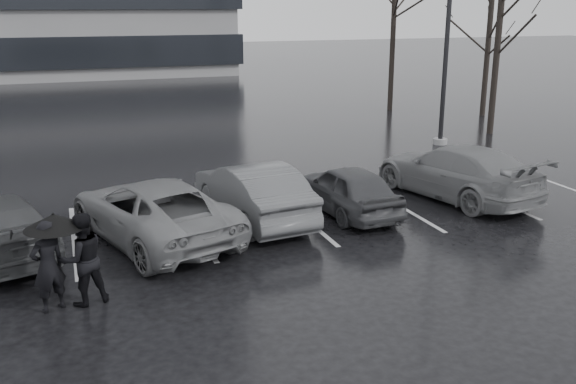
{
  "coord_description": "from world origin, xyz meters",
  "views": [
    {
      "loc": [
        -4.98,
        -12.34,
        5.25
      ],
      "look_at": [
        -0.26,
        1.0,
        1.1
      ],
      "focal_mm": 40.0,
      "sensor_mm": 36.0,
      "label": 1
    }
  ],
  "objects_px": {
    "pedestrian_right": "(83,259)",
    "tree_east": "(498,36)",
    "car_west_b": "(153,210)",
    "lamp_post": "(448,22)",
    "car_main": "(347,189)",
    "car_west_a": "(253,192)",
    "pedestrian_left": "(48,266)",
    "tree_ne": "(488,42)",
    "car_east": "(456,171)",
    "tree_north": "(393,25)"
  },
  "relations": [
    {
      "from": "car_west_a",
      "to": "tree_north",
      "type": "distance_m",
      "value": 18.97
    },
    {
      "from": "car_east",
      "to": "tree_ne",
      "type": "distance_m",
      "value": 15.01
    },
    {
      "from": "car_west_b",
      "to": "pedestrian_left",
      "type": "distance_m",
      "value": 3.75
    },
    {
      "from": "pedestrian_left",
      "to": "tree_north",
      "type": "height_order",
      "value": "tree_north"
    },
    {
      "from": "pedestrian_left",
      "to": "pedestrian_right",
      "type": "relative_size",
      "value": 0.97
    },
    {
      "from": "pedestrian_left",
      "to": "tree_ne",
      "type": "height_order",
      "value": "tree_ne"
    },
    {
      "from": "car_main",
      "to": "tree_north",
      "type": "height_order",
      "value": "tree_north"
    },
    {
      "from": "pedestrian_left",
      "to": "tree_north",
      "type": "distance_m",
      "value": 24.72
    },
    {
      "from": "car_west_a",
      "to": "lamp_post",
      "type": "relative_size",
      "value": 0.45
    },
    {
      "from": "car_east",
      "to": "pedestrian_right",
      "type": "distance_m",
      "value": 10.75
    },
    {
      "from": "pedestrian_left",
      "to": "lamp_post",
      "type": "height_order",
      "value": "lamp_post"
    },
    {
      "from": "pedestrian_left",
      "to": "tree_north",
      "type": "bearing_deg",
      "value": -159.6
    },
    {
      "from": "tree_north",
      "to": "pedestrian_left",
      "type": "bearing_deg",
      "value": -132.29
    },
    {
      "from": "tree_ne",
      "to": "pedestrian_right",
      "type": "bearing_deg",
      "value": -142.22
    },
    {
      "from": "car_west_a",
      "to": "pedestrian_right",
      "type": "height_order",
      "value": "pedestrian_right"
    },
    {
      "from": "tree_ne",
      "to": "car_east",
      "type": "bearing_deg",
      "value": -128.74
    },
    {
      "from": "car_west_b",
      "to": "tree_ne",
      "type": "xyz_separation_m",
      "value": [
        17.73,
        12.1,
        2.78
      ]
    },
    {
      "from": "car_east",
      "to": "pedestrian_left",
      "type": "xyz_separation_m",
      "value": [
        -10.74,
        -3.61,
        0.09
      ]
    },
    {
      "from": "car_main",
      "to": "car_west_b",
      "type": "relative_size",
      "value": 0.73
    },
    {
      "from": "tree_east",
      "to": "tree_north",
      "type": "bearing_deg",
      "value": 98.13
    },
    {
      "from": "car_west_b",
      "to": "lamp_post",
      "type": "relative_size",
      "value": 0.51
    },
    {
      "from": "tree_east",
      "to": "pedestrian_left",
      "type": "bearing_deg",
      "value": -147.54
    },
    {
      "from": "car_main",
      "to": "tree_north",
      "type": "xyz_separation_m",
      "value": [
        9.2,
        14.79,
        3.61
      ]
    },
    {
      "from": "car_main",
      "to": "pedestrian_left",
      "type": "height_order",
      "value": "pedestrian_left"
    },
    {
      "from": "car_main",
      "to": "car_east",
      "type": "xyz_separation_m",
      "value": [
        3.46,
        0.29,
        0.11
      ]
    },
    {
      "from": "car_east",
      "to": "pedestrian_left",
      "type": "distance_m",
      "value": 11.33
    },
    {
      "from": "tree_ne",
      "to": "tree_north",
      "type": "relative_size",
      "value": 0.82
    },
    {
      "from": "car_west_a",
      "to": "car_west_b",
      "type": "bearing_deg",
      "value": 5.2
    },
    {
      "from": "car_west_b",
      "to": "tree_ne",
      "type": "bearing_deg",
      "value": -163.59
    },
    {
      "from": "car_main",
      "to": "car_west_a",
      "type": "xyz_separation_m",
      "value": [
        -2.48,
        0.26,
        0.1
      ]
    },
    {
      "from": "pedestrian_right",
      "to": "tree_east",
      "type": "distance_m",
      "value": 20.42
    },
    {
      "from": "pedestrian_left",
      "to": "car_east",
      "type": "bearing_deg",
      "value": 171.25
    },
    {
      "from": "car_main",
      "to": "tree_ne",
      "type": "distance_m",
      "value": 17.56
    },
    {
      "from": "car_west_b",
      "to": "pedestrian_left",
      "type": "relative_size",
      "value": 3.06
    },
    {
      "from": "pedestrian_right",
      "to": "tree_east",
      "type": "bearing_deg",
      "value": -163.17
    },
    {
      "from": "tree_ne",
      "to": "car_west_b",
      "type": "bearing_deg",
      "value": -145.68
    },
    {
      "from": "car_west_a",
      "to": "car_main",
      "type": "bearing_deg",
      "value": 166.76
    },
    {
      "from": "car_west_b",
      "to": "car_east",
      "type": "relative_size",
      "value": 0.99
    },
    {
      "from": "tree_east",
      "to": "tree_north",
      "type": "relative_size",
      "value": 0.94
    },
    {
      "from": "lamp_post",
      "to": "tree_north",
      "type": "height_order",
      "value": "lamp_post"
    },
    {
      "from": "pedestrian_left",
      "to": "car_west_b",
      "type": "bearing_deg",
      "value": -153.98
    },
    {
      "from": "pedestrian_left",
      "to": "tree_east",
      "type": "bearing_deg",
      "value": -174.86
    },
    {
      "from": "car_west_b",
      "to": "tree_ne",
      "type": "distance_m",
      "value": 21.65
    },
    {
      "from": "car_west_a",
      "to": "tree_ne",
      "type": "distance_m",
      "value": 19.26
    },
    {
      "from": "car_east",
      "to": "lamp_post",
      "type": "height_order",
      "value": "lamp_post"
    },
    {
      "from": "car_main",
      "to": "car_west_b",
      "type": "height_order",
      "value": "car_west_b"
    },
    {
      "from": "car_west_a",
      "to": "tree_ne",
      "type": "relative_size",
      "value": 0.64
    },
    {
      "from": "car_west_a",
      "to": "tree_ne",
      "type": "xyz_separation_m",
      "value": [
        15.18,
        11.54,
        2.76
      ]
    },
    {
      "from": "pedestrian_right",
      "to": "car_west_b",
      "type": "bearing_deg",
      "value": -135.81
    },
    {
      "from": "tree_ne",
      "to": "lamp_post",
      "type": "bearing_deg",
      "value": -137.64
    }
  ]
}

